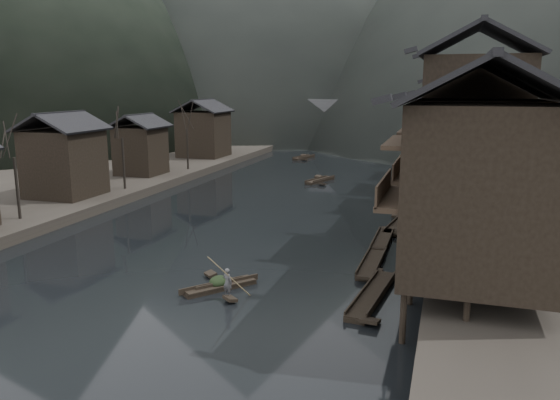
% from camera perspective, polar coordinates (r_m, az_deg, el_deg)
% --- Properties ---
extents(water, '(300.00, 300.00, 0.00)m').
position_cam_1_polar(water, '(39.81, -6.87, -5.40)').
color(water, black).
rests_on(water, ground).
extents(left_bank, '(40.00, 200.00, 1.20)m').
position_cam_1_polar(left_bank, '(90.92, -16.79, 4.39)').
color(left_bank, '#2D2823').
rests_on(left_bank, ground).
extents(stilt_houses, '(9.00, 67.60, 16.15)m').
position_cam_1_polar(stilt_houses, '(54.17, 19.14, 8.19)').
color(stilt_houses, black).
rests_on(stilt_houses, ground).
extents(left_houses, '(8.10, 53.20, 8.73)m').
position_cam_1_polar(left_houses, '(65.92, -16.20, 6.14)').
color(left_houses, black).
rests_on(left_houses, left_bank).
extents(bare_trees, '(3.85, 42.12, 7.70)m').
position_cam_1_polar(bare_trees, '(55.47, -19.06, 6.09)').
color(bare_trees, black).
rests_on(bare_trees, left_bank).
extents(moored_sampans, '(3.04, 67.25, 0.47)m').
position_cam_1_polar(moored_sampans, '(60.24, 13.32, 0.53)').
color(moored_sampans, black).
rests_on(moored_sampans, water).
extents(midriver_boats, '(10.07, 26.00, 0.45)m').
position_cam_1_polar(midriver_boats, '(78.36, 3.25, 3.44)').
color(midriver_boats, black).
rests_on(midriver_boats, water).
extents(stone_bridge, '(40.00, 6.00, 9.00)m').
position_cam_1_polar(stone_bridge, '(107.94, 9.04, 8.28)').
color(stone_bridge, '#4C4C4F').
rests_on(stone_bridge, ground).
extents(hero_sampan, '(3.71, 4.31, 0.43)m').
position_cam_1_polar(hero_sampan, '(32.76, -6.32, -8.89)').
color(hero_sampan, black).
rests_on(hero_sampan, water).
extents(cargo_heap, '(1.07, 1.41, 0.64)m').
position_cam_1_polar(cargo_heap, '(32.77, -6.45, -7.86)').
color(cargo_heap, black).
rests_on(cargo_heap, hero_sampan).
extents(boatman, '(0.69, 0.55, 1.64)m').
position_cam_1_polar(boatman, '(30.85, -5.52, -8.14)').
color(boatman, '#4F4F51').
rests_on(boatman, hero_sampan).
extents(bamboo_pole, '(1.84, 2.12, 2.95)m').
position_cam_1_polar(bamboo_pole, '(30.06, -5.25, -4.07)').
color(bamboo_pole, '#8C7A51').
rests_on(bamboo_pole, boatman).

